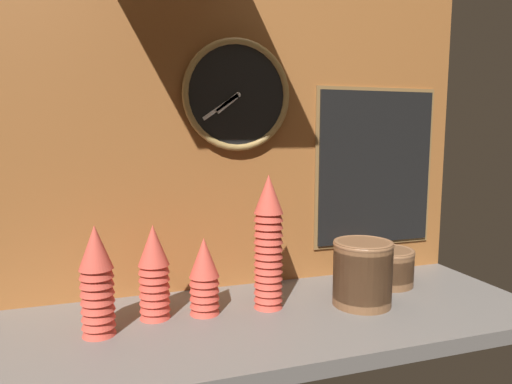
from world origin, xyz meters
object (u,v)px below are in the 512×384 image
object	(u,v)px
cup_stack_center_left	(154,272)
menu_board	(375,168)
cup_stack_center	(204,276)
cup_stack_left	(97,281)
wall_clock	(237,95)
bowl_stack_far_right	(387,266)
bowl_stack_right	(362,272)
cup_stack_center_right	(268,242)

from	to	relation	value
cup_stack_center_left	menu_board	bearing A→B (deg)	12.89
cup_stack_center	menu_board	xyz separation A→B (m)	(0.64, 0.19, 0.26)
cup_stack_center	menu_board	size ratio (longest dim) A/B	0.39
cup_stack_left	wall_clock	size ratio (longest dim) A/B	0.81
bowl_stack_far_right	wall_clock	world-z (taller)	wall_clock
cup_stack_center_left	cup_stack_center	world-z (taller)	cup_stack_center_left
bowl_stack_right	bowl_stack_far_right	bearing A→B (deg)	37.07
cup_stack_center	cup_stack_center_left	bearing A→B (deg)	175.10
wall_clock	bowl_stack_right	bearing A→B (deg)	-40.44
cup_stack_center	bowl_stack_far_right	xyz separation A→B (m)	(0.61, 0.05, -0.04)
cup_stack_left	bowl_stack_right	xyz separation A→B (m)	(0.71, -0.02, -0.04)
bowl_stack_right	wall_clock	world-z (taller)	wall_clock
cup_stack_center_left	bowl_stack_right	distance (m)	0.58
wall_clock	menu_board	size ratio (longest dim) A/B	0.62
bowl_stack_right	menu_board	bearing A→B (deg)	52.79
wall_clock	cup_stack_center_left	bearing A→B (deg)	-148.73
cup_stack_center_left	cup_stack_center	xyz separation A→B (m)	(0.13, -0.01, -0.02)
bowl_stack_far_right	menu_board	distance (m)	0.33
cup_stack_center_left	wall_clock	distance (m)	0.57
bowl_stack_right	bowl_stack_far_right	size ratio (longest dim) A/B	1.10
cup_stack_center_left	menu_board	distance (m)	0.82
cup_stack_center_right	cup_stack_left	xyz separation A→B (m)	(-0.45, -0.04, -0.05)
menu_board	cup_stack_left	bearing A→B (deg)	-165.43
cup_stack_center_right	wall_clock	xyz separation A→B (m)	(-0.03, 0.19, 0.41)
cup_stack_left	menu_board	world-z (taller)	menu_board
bowl_stack_far_right	cup_stack_center	bearing A→B (deg)	-174.90
cup_stack_left	wall_clock	xyz separation A→B (m)	(0.41, 0.23, 0.46)
wall_clock	menu_board	distance (m)	0.54
cup_stack_center	wall_clock	world-z (taller)	wall_clock
cup_stack_left	wall_clock	distance (m)	0.66
bowl_stack_far_right	menu_board	bearing A→B (deg)	77.92
cup_stack_center_left	cup_stack_center	size ratio (longest dim) A/B	1.20
cup_stack_center	cup_stack_center_right	bearing A→B (deg)	-3.61
cup_stack_left	bowl_stack_far_right	distance (m)	0.89
cup_stack_center_right	menu_board	bearing A→B (deg)	23.37
cup_stack_center_right	wall_clock	bearing A→B (deg)	100.39
cup_stack_center_left	bowl_stack_far_right	size ratio (longest dim) A/B	1.49
cup_stack_left	bowl_stack_far_right	world-z (taller)	cup_stack_left
menu_board	cup_stack_center	bearing A→B (deg)	-163.65
cup_stack_left	wall_clock	bearing A→B (deg)	28.71
cup_stack_center_right	bowl_stack_right	size ratio (longest dim) A/B	2.03
cup_stack_center	bowl_stack_right	xyz separation A→B (m)	(0.44, -0.07, -0.01)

